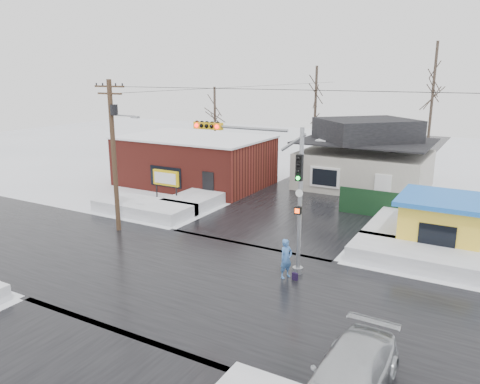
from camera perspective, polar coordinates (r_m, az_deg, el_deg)
The scene contains 20 objects.
ground at distance 22.34m, azimuth -5.71°, elevation -10.48°, with size 120.00×120.00×0.00m, color white.
road_ns at distance 22.34m, azimuth -5.71°, elevation -10.46°, with size 10.00×120.00×0.02m, color black.
road_ew at distance 22.34m, azimuth -5.71°, elevation -10.46°, with size 120.00×10.00×0.02m, color black.
snowbank_nw at distance 32.64m, azimuth -11.63°, elevation -1.88°, with size 7.00×3.00×0.80m, color white.
snowbank_ne at distance 25.29m, azimuth 21.26°, elevation -7.42°, with size 7.00×3.00×0.80m, color white.
snowbank_nside_w at distance 35.30m, azimuth -3.85°, elevation -0.39°, with size 3.00×8.00×0.80m, color white.
snowbank_nside_e at distance 30.24m, azimuth 18.97°, elevation -3.69°, with size 3.00×8.00×0.80m, color white.
traffic_signal at distance 22.13m, azimuth 3.61°, elevation 1.75°, with size 6.05×0.68×7.00m.
utility_pole at distance 28.42m, azimuth -15.08°, elevation 5.27°, with size 3.15×0.44×9.00m.
brick_building at distance 40.36m, azimuth -5.54°, elevation 3.88°, with size 12.20×8.20×4.12m.
marquee_sign at distance 34.12m, azimuth -9.02°, elevation 1.57°, with size 2.20×0.21×2.55m.
house at distance 40.28m, azimuth 14.98°, elevation 4.22°, with size 10.40×8.40×5.76m.
kiosk at distance 27.72m, azimuth 23.43°, elevation -3.41°, with size 4.60×4.60×2.88m.
fence at distance 32.08m, azimuth 18.86°, elevation -1.73°, with size 8.00×0.12×1.80m, color black.
tree_far_left at distance 45.36m, azimuth 9.26°, elevation 12.38°, with size 3.00×3.00×10.00m.
tree_far_mid at distance 44.87m, azimuth 22.68°, elevation 13.51°, with size 3.00×3.00×12.00m.
tree_far_west at distance 48.12m, azimuth -3.10°, elevation 10.75°, with size 3.00×3.00×8.00m.
pedestrian at distance 22.09m, azimuth 5.64°, elevation -8.12°, with size 0.69×0.45×1.88m, color #406FB4.
car at distance 15.02m, azimuth 13.27°, elevation -21.08°, with size 2.06×5.07×1.47m, color silver.
shopping_bag at distance 22.15m, azimuth 6.71°, elevation -10.23°, with size 0.28×0.12×0.35m, color black.
Camera 1 is at (11.83, -16.48, 9.34)m, focal length 35.00 mm.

